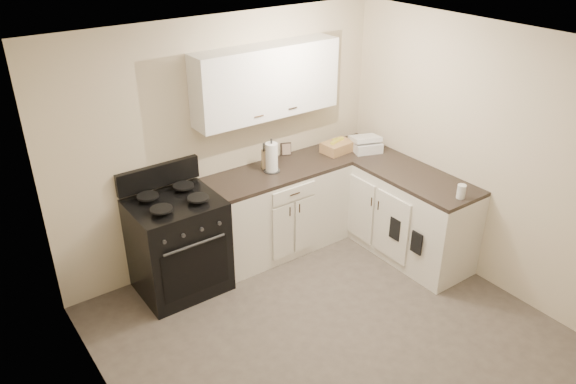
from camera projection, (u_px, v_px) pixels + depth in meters
floor at (335, 339)px, 4.90m from camera, size 3.60×3.60×0.00m
ceiling at (349, 52)px, 3.75m from camera, size 3.60×3.60×0.00m
wall_back at (224, 142)px, 5.62m from camera, size 3.60×0.00×3.60m
wall_right at (488, 159)px, 5.25m from camera, size 0.00×3.60×3.60m
wall_left at (114, 301)px, 3.39m from camera, size 0.00×3.60×3.60m
wall_front at (558, 349)px, 3.02m from camera, size 3.60×0.00×3.60m
base_cabinets_back at (277, 212)px, 5.99m from camera, size 1.55×0.60×0.90m
base_cabinets_right at (392, 207)px, 6.08m from camera, size 0.60×1.90×0.90m
countertop_back at (276, 172)px, 5.77m from camera, size 1.55×0.60×0.04m
countertop_right at (396, 168)px, 5.86m from camera, size 0.60×1.90×0.04m
upper_cabinets at (267, 81)px, 5.46m from camera, size 1.55×0.30×0.70m
stove at (178, 247)px, 5.37m from camera, size 0.82×0.70×0.99m
knife_block at (266, 159)px, 5.77m from camera, size 0.11×0.11×0.20m
paper_towel at (272, 157)px, 5.68m from camera, size 0.13×0.13×0.30m
picture_frame at (286, 149)px, 6.08m from camera, size 0.12×0.08×0.14m
wicker_basket at (338, 147)px, 6.17m from camera, size 0.36×0.25×0.11m
countertop_grill at (366, 146)px, 6.20m from camera, size 0.37×0.36×0.11m
glass_jar at (461, 192)px, 5.20m from camera, size 0.09×0.09×0.13m
oven_mitt_near at (416, 243)px, 5.45m from camera, size 0.02×0.13×0.23m
oven_mitt_far at (395, 229)px, 5.65m from camera, size 0.02×0.13×0.23m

